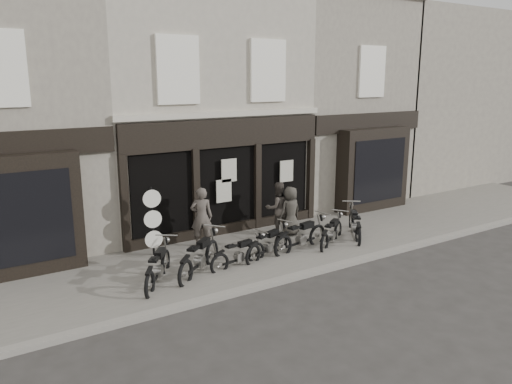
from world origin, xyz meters
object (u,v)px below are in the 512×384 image
motorcycle_4 (301,239)px  man_centre (278,208)px  motorcycle_2 (239,256)px  man_left (202,217)px  motorcycle_3 (268,246)px  motorcycle_5 (332,235)px  motorcycle_6 (355,227)px  motorcycle_0 (158,270)px  advert_sign_post (153,225)px  motorcycle_1 (200,260)px  man_right (290,211)px

motorcycle_4 → man_centre: bearing=70.5°
motorcycle_2 → man_centre: (2.54, 1.79, 0.62)m
motorcycle_4 → man_left: size_ratio=1.22×
motorcycle_3 → motorcycle_5: motorcycle_3 is taller
motorcycle_2 → motorcycle_6: motorcycle_6 is taller
motorcycle_3 → man_left: (-1.24, 1.79, 0.65)m
motorcycle_0 → motorcycle_2: 2.33m
motorcycle_3 → motorcycle_5: 2.30m
motorcycle_3 → advert_sign_post: advert_sign_post is taller
motorcycle_2 → man_centre: size_ratio=1.11×
motorcycle_5 → motorcycle_1: bearing=147.1°
motorcycle_6 → man_left: man_left is taller
motorcycle_1 → motorcycle_5: motorcycle_1 is taller
motorcycle_2 → motorcycle_3: size_ratio=0.99×
motorcycle_0 → motorcycle_6: 6.83m
motorcycle_1 → motorcycle_2: size_ratio=1.03×
motorcycle_0 → motorcycle_3: bearing=-52.0°
motorcycle_6 → man_left: (-4.66, 1.78, 0.61)m
motorcycle_4 → motorcycle_6: bearing=-9.3°
motorcycle_4 → man_right: 1.49m
motorcycle_0 → motorcycle_2: bearing=-56.1°
man_left → motorcycle_0: bearing=64.8°
motorcycle_5 → advert_sign_post: bearing=127.3°
advert_sign_post → motorcycle_5: bearing=-13.2°
advert_sign_post → motorcycle_1: bearing=-65.3°
motorcycle_6 → man_centre: size_ratio=1.12×
motorcycle_5 → motorcycle_0: bearing=147.6°
motorcycle_1 → motorcycle_6: 5.65m
man_left → man_right: (2.96, -0.53, -0.11)m
motorcycle_5 → man_right: 1.61m
motorcycle_1 → advert_sign_post: 2.03m
motorcycle_3 → man_centre: bearing=26.7°
motorcycle_0 → motorcycle_4: (4.60, 0.06, 0.01)m
motorcycle_3 → motorcycle_5: (2.30, -0.14, -0.00)m
motorcycle_4 → motorcycle_5: size_ratio=1.23×
motorcycle_4 → man_left: man_left is taller
motorcycle_2 → motorcycle_3: bearing=0.7°
motorcycle_1 → motorcycle_5: 4.53m
motorcycle_5 → motorcycle_6: bearing=-24.0°
motorcycle_5 → man_right: bearing=80.3°
motorcycle_6 → advert_sign_post: (-6.21, 1.79, 0.62)m
man_left → motorcycle_4: bearing=166.8°
motorcycle_1 → motorcycle_5: size_ratio=1.09×
motorcycle_1 → motorcycle_6: (5.65, 0.07, -0.02)m
motorcycle_5 → motorcycle_3: bearing=144.6°
motorcycle_0 → motorcycle_6: (6.83, 0.10, 0.00)m
motorcycle_2 → motorcycle_5: motorcycle_5 is taller
motorcycle_5 → man_centre: man_centre is taller
motorcycle_3 → motorcycle_6: (3.42, 0.01, 0.03)m
motorcycle_5 → man_right: man_right is taller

